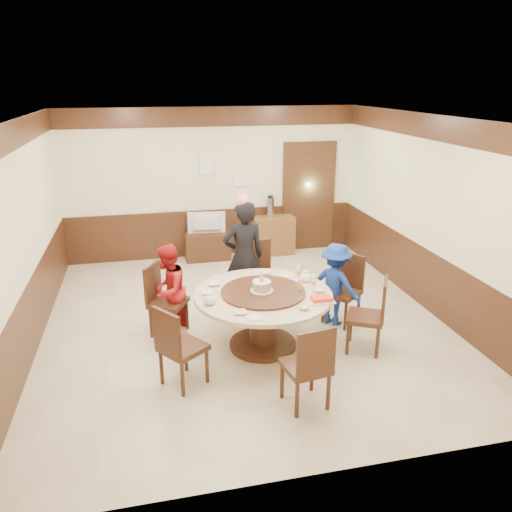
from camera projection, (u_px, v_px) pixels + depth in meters
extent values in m
plane|color=beige|center=(245.00, 321.00, 7.11)|extent=(6.00, 6.00, 0.00)
plane|color=white|center=(243.00, 118.00, 6.17)|extent=(6.00, 6.00, 0.00)
cube|color=#EAE3C5|center=(212.00, 184.00, 9.40)|extent=(5.50, 0.04, 2.80)
cube|color=#EAE3C5|center=(320.00, 332.00, 3.88)|extent=(5.50, 0.04, 2.80)
cube|color=#EAE3C5|center=(23.00, 241.00, 6.07)|extent=(0.04, 6.00, 2.80)
cube|color=#EAE3C5|center=(430.00, 215.00, 7.21)|extent=(0.04, 6.00, 2.80)
cube|color=#391E11|center=(245.00, 292.00, 6.96)|extent=(5.50, 6.00, 0.90)
cube|color=#391E11|center=(243.00, 133.00, 6.23)|extent=(5.50, 6.00, 0.35)
cube|color=#391E11|center=(309.00, 198.00, 9.86)|extent=(1.05, 0.08, 2.18)
cube|color=#8FDD9F|center=(308.00, 197.00, 9.88)|extent=(0.88, 0.02, 2.05)
cylinder|color=#391E11|center=(263.00, 344.00, 6.44)|extent=(0.86, 0.86, 0.06)
cylinder|color=#391E11|center=(263.00, 321.00, 6.33)|extent=(0.34, 0.34, 0.65)
cylinder|color=#CEB196|center=(263.00, 295.00, 6.21)|extent=(1.72, 1.72, 0.05)
cylinder|color=#391E11|center=(263.00, 292.00, 6.19)|extent=(1.05, 1.05, 0.03)
cube|color=#391E11|center=(342.00, 293.00, 6.95)|extent=(0.62, 0.62, 0.06)
cube|color=#391E11|center=(351.00, 270.00, 7.02)|extent=(0.29, 0.36, 0.50)
cube|color=#391E11|center=(341.00, 308.00, 7.03)|extent=(0.36, 0.36, 0.42)
cube|color=#391E11|center=(262.00, 277.00, 7.51)|extent=(0.49, 0.49, 0.06)
cube|color=#391E11|center=(258.00, 256.00, 7.60)|extent=(0.42, 0.09, 0.50)
cube|color=#391E11|center=(262.00, 291.00, 7.59)|extent=(0.36, 0.36, 0.42)
cube|color=#391E11|center=(168.00, 303.00, 6.64)|extent=(0.60, 0.60, 0.06)
cube|color=#391E11|center=(153.00, 282.00, 6.61)|extent=(0.24, 0.39, 0.50)
cube|color=#391E11|center=(169.00, 319.00, 6.72)|extent=(0.36, 0.36, 0.42)
cube|color=#391E11|center=(183.00, 348.00, 5.52)|extent=(0.61, 0.61, 0.06)
cube|color=#391E11|center=(167.00, 333.00, 5.28)|extent=(0.28, 0.36, 0.50)
cube|color=#391E11|center=(184.00, 367.00, 5.60)|extent=(0.36, 0.36, 0.42)
cube|color=#391E11|center=(306.00, 366.00, 5.17)|extent=(0.50, 0.50, 0.06)
cube|color=#391E11|center=(316.00, 353.00, 4.89)|extent=(0.42, 0.11, 0.50)
cube|color=#391E11|center=(305.00, 386.00, 5.25)|extent=(0.36, 0.36, 0.42)
cube|color=#391E11|center=(365.00, 317.00, 6.23)|extent=(0.60, 0.60, 0.06)
cube|color=#391E11|center=(384.00, 300.00, 6.09)|extent=(0.24, 0.39, 0.50)
cube|color=#391E11|center=(364.00, 334.00, 6.31)|extent=(0.36, 0.36, 0.42)
imported|color=black|center=(244.00, 257.00, 7.20)|extent=(0.64, 0.45, 1.67)
imported|color=#AB1619|center=(168.00, 290.00, 6.59)|extent=(0.68, 0.75, 1.25)
imported|color=navy|center=(335.00, 285.00, 6.87)|extent=(0.82, 0.86, 1.18)
cylinder|color=white|center=(262.00, 291.00, 6.18)|extent=(0.29, 0.29, 0.01)
cylinder|color=tan|center=(262.00, 286.00, 6.16)|extent=(0.23, 0.23, 0.10)
cylinder|color=white|center=(262.00, 282.00, 6.14)|extent=(0.23, 0.23, 0.01)
sphere|color=pink|center=(262.00, 279.00, 6.13)|extent=(0.07, 0.07, 0.07)
ellipsoid|color=white|center=(209.00, 300.00, 5.86)|extent=(0.17, 0.15, 0.13)
ellipsoid|color=white|center=(306.00, 277.00, 6.54)|extent=(0.17, 0.15, 0.13)
imported|color=white|center=(214.00, 284.00, 6.42)|extent=(0.16, 0.16, 0.04)
imported|color=white|center=(304.00, 307.00, 5.76)|extent=(0.14, 0.14, 0.04)
imported|color=white|center=(240.00, 312.00, 5.64)|extent=(0.14, 0.14, 0.03)
imported|color=white|center=(318.00, 290.00, 6.22)|extent=(0.15, 0.15, 0.05)
imported|color=white|center=(207.00, 293.00, 6.16)|extent=(0.15, 0.15, 0.04)
imported|color=white|center=(266.00, 273.00, 6.78)|extent=(0.15, 0.15, 0.05)
cylinder|color=white|center=(255.00, 317.00, 5.55)|extent=(0.18, 0.18, 0.01)
cylinder|color=white|center=(287.00, 275.00, 6.75)|extent=(0.18, 0.18, 0.01)
cube|color=white|center=(321.00, 301.00, 5.95)|extent=(0.30, 0.20, 0.02)
cube|color=red|center=(321.00, 299.00, 5.94)|extent=(0.24, 0.15, 0.04)
cylinder|color=white|center=(300.00, 285.00, 6.24)|extent=(0.06, 0.06, 0.16)
cylinder|color=white|center=(313.00, 282.00, 6.33)|extent=(0.06, 0.06, 0.16)
cylinder|color=white|center=(298.00, 272.00, 6.66)|extent=(0.06, 0.06, 0.16)
cube|color=#391E11|center=(207.00, 246.00, 9.52)|extent=(0.85, 0.45, 0.50)
imported|color=gray|center=(207.00, 223.00, 9.36)|extent=(0.72, 0.16, 0.41)
cube|color=brown|center=(273.00, 235.00, 9.77)|extent=(0.80, 0.40, 0.75)
cylinder|color=silver|center=(270.00, 207.00, 9.57)|extent=(0.15, 0.15, 0.38)
cube|color=white|center=(207.00, 166.00, 9.22)|extent=(0.25, 0.00, 0.35)
cube|color=white|center=(241.00, 180.00, 9.45)|extent=(0.30, 0.00, 0.22)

